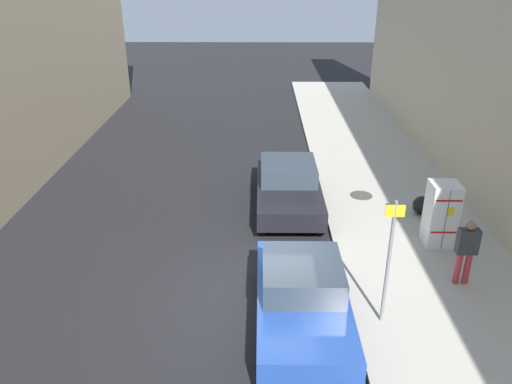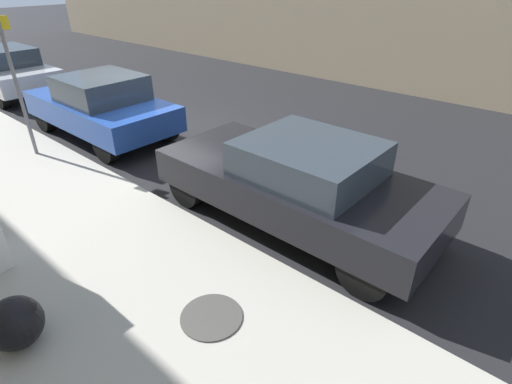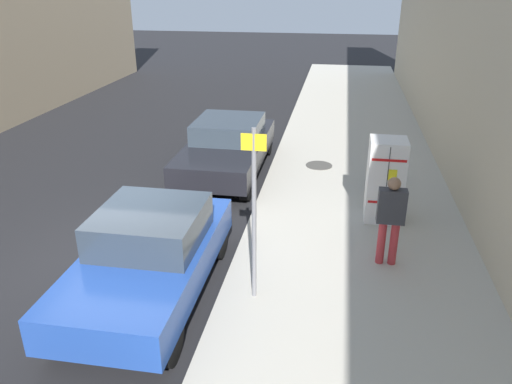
{
  "view_description": "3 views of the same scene",
  "coord_description": "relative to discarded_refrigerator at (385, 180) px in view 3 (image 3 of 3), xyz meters",
  "views": [
    {
      "loc": [
        0.01,
        9.1,
        6.83
      ],
      "look_at": [
        0.13,
        -3.88,
        0.87
      ],
      "focal_mm": 35.0,
      "sensor_mm": 36.0,
      "label": 1
    },
    {
      "loc": [
        -5.28,
        -7.75,
        3.54
      ],
      "look_at": [
        -1.52,
        -4.47,
        0.72
      ],
      "focal_mm": 28.0,
      "sensor_mm": 36.0,
      "label": 2
    },
    {
      "loc": [
        -3.63,
        7.3,
        4.76
      ],
      "look_at": [
        -2.38,
        -0.07,
        1.52
      ],
      "focal_mm": 35.0,
      "sensor_mm": 36.0,
      "label": 3
    }
  ],
  "objects": [
    {
      "name": "pedestrian_walking_far",
      "position": [
        0.04,
        1.8,
        0.07
      ],
      "size": [
        0.47,
        0.22,
        1.62
      ],
      "rotation": [
        0.0,
        0.0,
        2.36
      ],
      "color": "#B73338",
      "rests_on": "sidewalk_slab"
    },
    {
      "name": "sidewalk_slab",
      "position": [
        0.51,
        2.34,
        -0.91
      ],
      "size": [
        4.39,
        44.0,
        0.12
      ],
      "primitive_type": "cube",
      "color": "#B2ADA0",
      "rests_on": "ground"
    },
    {
      "name": "manhole_cover",
      "position": [
        1.44,
        -2.93,
        -0.85
      ],
      "size": [
        0.7,
        0.7,
        0.02
      ],
      "primitive_type": "cylinder",
      "color": "#47443F",
      "rests_on": "sidewalk_slab"
    },
    {
      "name": "trash_bag",
      "position": [
        -0.09,
        -1.68,
        -0.58
      ],
      "size": [
        0.55,
        0.55,
        0.55
      ],
      "primitive_type": "sphere",
      "color": "black",
      "rests_on": "sidewalk_slab"
    },
    {
      "name": "street_sign_post",
      "position": [
        2.15,
        3.15,
        0.67
      ],
      "size": [
        0.36,
        0.07,
        2.74
      ],
      "color": "slate",
      "rests_on": "sidewalk_slab"
    },
    {
      "name": "parked_hatchback_blue",
      "position": [
        3.81,
        3.22,
        -0.23
      ],
      "size": [
        1.8,
        3.98,
        1.45
      ],
      "color": "#23479E",
      "rests_on": "ground"
    },
    {
      "name": "ground_plane",
      "position": [
        4.64,
        2.34,
        -0.98
      ],
      "size": [
        80.0,
        80.0,
        0.0
      ],
      "primitive_type": "plane",
      "color": "black"
    },
    {
      "name": "discarded_refrigerator",
      "position": [
        0.0,
        0.0,
        0.0
      ],
      "size": [
        0.73,
        0.71,
        1.71
      ],
      "color": "white",
      "rests_on": "sidewalk_slab"
    },
    {
      "name": "parked_sedan_dark",
      "position": [
        3.81,
        -2.38,
        -0.26
      ],
      "size": [
        1.87,
        4.43,
        1.39
      ],
      "color": "black",
      "rests_on": "ground"
    }
  ]
}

